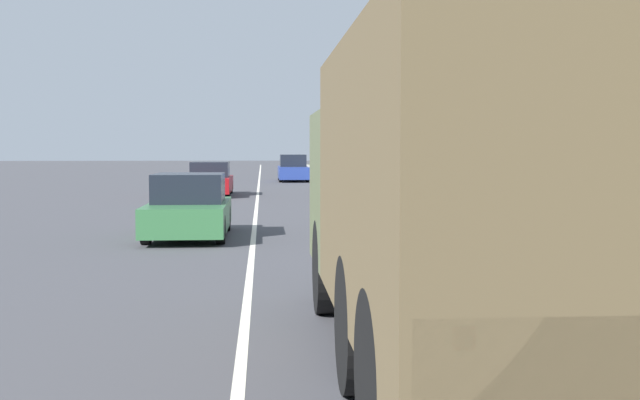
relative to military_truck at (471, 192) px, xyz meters
The scene contains 9 objects.
ground_plane 29.98m from the military_truck, 94.12° to the left, with size 180.00×180.00×0.00m, color #424247.
lane_centre_stripe 29.98m from the military_truck, 94.12° to the left, with size 0.12×120.00×0.00m.
sidewalk_right 29.99m from the military_truck, 85.50° to the left, with size 1.80×120.00×0.12m.
grass_strip_right 30.65m from the military_truck, 77.26° to the left, with size 7.00×120.00×0.02m.
military_truck is the anchor object (origin of this frame).
car_nearest_ahead 12.16m from the military_truck, 107.54° to the left, with size 1.80×4.30×1.49m.
car_second_ahead 28.21m from the military_truck, 98.60° to the left, with size 1.83×4.68×1.47m.
car_third_ahead 42.48m from the military_truck, 90.06° to the left, with size 1.80×4.86×1.65m.
tree_mid_right 11.05m from the military_truck, 60.31° to the left, with size 3.21×3.21×6.38m.
Camera 1 is at (0.22, 2.85, 2.10)m, focal length 45.00 mm.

